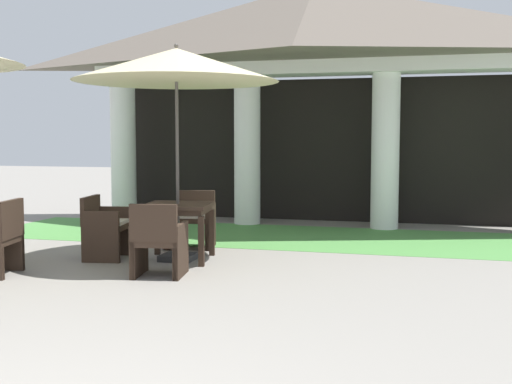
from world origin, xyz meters
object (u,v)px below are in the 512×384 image
patio_chair_mid_left_west (105,228)px  patio_chair_mid_left_north (193,220)px  terracotta_urn (167,237)px  patio_table_mid_left (178,212)px  patio_chair_mid_left_south (159,243)px  patio_umbrella_mid_left (176,66)px

patio_chair_mid_left_west → patio_chair_mid_left_north: 1.41m
terracotta_urn → patio_chair_mid_left_north: bearing=42.1°
patio_table_mid_left → patio_chair_mid_left_west: bearing=-171.2°
patio_chair_mid_left_north → terracotta_urn: (-0.30, -0.27, -0.22)m
patio_chair_mid_left_west → patio_chair_mid_left_north: patio_chair_mid_left_west is taller
patio_chair_mid_left_north → patio_chair_mid_left_south: bearing=90.0°
patio_umbrella_mid_left → terracotta_urn: patio_umbrella_mid_left is taller
patio_umbrella_mid_left → patio_chair_mid_left_north: patio_umbrella_mid_left is taller
terracotta_urn → patio_table_mid_left: bearing=-57.4°
patio_chair_mid_left_south → patio_chair_mid_left_north: bearing=90.0°
patio_umbrella_mid_left → terracotta_urn: (-0.46, 0.71, -2.37)m
patio_chair_mid_left_south → patio_chair_mid_left_west: bearing=134.8°
patio_chair_mid_left_south → patio_table_mid_left: bearing=90.0°
patio_umbrella_mid_left → patio_chair_mid_left_south: bearing=-81.2°
patio_table_mid_left → patio_umbrella_mid_left: 1.91m
terracotta_urn → patio_umbrella_mid_left: bearing=-57.4°
patio_umbrella_mid_left → patio_chair_mid_left_south: patio_umbrella_mid_left is taller
patio_table_mid_left → patio_umbrella_mid_left: (0.00, -0.00, 1.91)m
patio_umbrella_mid_left → patio_chair_mid_left_south: size_ratio=3.24×
patio_chair_mid_left_west → patio_chair_mid_left_south: bearing=44.8°
patio_table_mid_left → patio_chair_mid_left_west: size_ratio=1.14×
patio_chair_mid_left_north → patio_table_mid_left: bearing=90.0°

